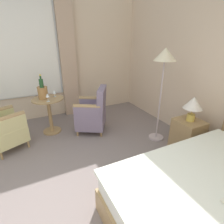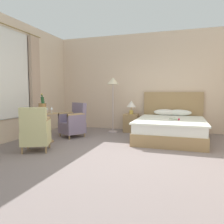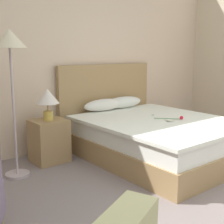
{
  "view_description": "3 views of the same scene",
  "coord_description": "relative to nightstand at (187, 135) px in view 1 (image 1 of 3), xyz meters",
  "views": [
    {
      "loc": [
        1.26,
        0.14,
        1.79
      ],
      "look_at": [
        -0.97,
        1.24,
        0.74
      ],
      "focal_mm": 28.0,
      "sensor_mm": 36.0,
      "label": 1
    },
    {
      "loc": [
        1.0,
        -4.11,
        1.23
      ],
      "look_at": [
        -0.72,
        1.25,
        0.71
      ],
      "focal_mm": 35.0,
      "sensor_mm": 36.0,
      "label": 2
    },
    {
      "loc": [
        -2.28,
        -1.15,
        1.42
      ],
      "look_at": [
        -0.4,
        1.22,
        0.83
      ],
      "focal_mm": 50.0,
      "sensor_mm": 36.0,
      "label": 3
    }
  ],
  "objects": [
    {
      "name": "wine_glass_near_edge",
      "position": [
        -1.76,
        -1.83,
        0.54
      ],
      "size": [
        0.08,
        0.08,
        0.14
      ],
      "color": "white",
      "rests_on": "side_table_round"
    },
    {
      "name": "armchair_by_window",
      "position": [
        -1.36,
        -1.18,
        0.12
      ],
      "size": [
        0.78,
        0.78,
        0.93
      ],
      "color": "#A17F53",
      "rests_on": "ground"
    },
    {
      "name": "side_table_round",
      "position": [
        -1.69,
        -1.98,
        0.16
      ],
      "size": [
        0.6,
        0.6,
        0.72
      ],
      "color": "#A17F53",
      "rests_on": "ground"
    },
    {
      "name": "floor_lamp_brass",
      "position": [
        -0.52,
        -0.2,
        1.14
      ],
      "size": [
        0.37,
        0.37,
        1.66
      ],
      "color": "#BEACB1",
      "rests_on": "ground"
    },
    {
      "name": "champagne_bucket",
      "position": [
        -1.73,
        -2.05,
        0.6
      ],
      "size": [
        0.19,
        0.19,
        0.47
      ],
      "color": "#A07342",
      "rests_on": "side_table_round"
    },
    {
      "name": "nightstand",
      "position": [
        0.0,
        0.0,
        0.0
      ],
      "size": [
        0.46,
        0.4,
        0.56
      ],
      "color": "#A17F53",
      "rests_on": "ground"
    },
    {
      "name": "wall_window_side",
      "position": [
        -2.6,
        -2.42,
        1.25
      ],
      "size": [
        0.27,
        5.8,
        3.06
      ],
      "color": "beige",
      "rests_on": "ground"
    },
    {
      "name": "wine_glass_near_bucket",
      "position": [
        -1.51,
        -1.99,
        0.56
      ],
      "size": [
        0.07,
        0.07,
        0.16
      ],
      "color": "white",
      "rests_on": "side_table_round"
    },
    {
      "name": "bedside_lamp",
      "position": [
        -0.0,
        0.0,
        0.56
      ],
      "size": [
        0.3,
        0.3,
        0.4
      ],
      "color": "gold",
      "rests_on": "nightstand"
    },
    {
      "name": "armchair_facing_bed",
      "position": [
        -1.38,
        -2.79,
        0.15
      ],
      "size": [
        0.71,
        0.71,
        0.93
      ],
      "color": "#A17F53",
      "rests_on": "ground"
    }
  ]
}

